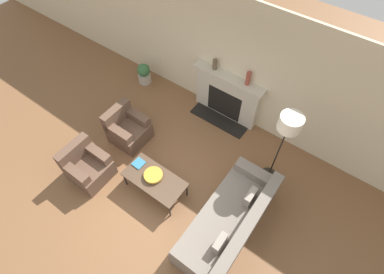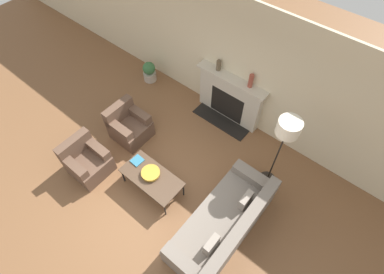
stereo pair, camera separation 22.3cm
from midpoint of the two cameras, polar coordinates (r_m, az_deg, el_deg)
name	(u,v)px [view 2 (the right image)]	position (r m, az deg, el deg)	size (l,w,h in m)	color
ground_plane	(155,202)	(6.10, -5.96, -12.20)	(18.00, 18.00, 0.00)	brown
wall_back	(246,69)	(6.35, 11.34, 12.52)	(18.00, 0.06, 2.90)	beige
fireplace	(229,98)	(6.92, 8.06, 7.35)	(1.69, 0.59, 1.20)	beige
couch	(224,224)	(5.62, 7.25, -16.15)	(0.94, 2.23, 0.80)	slate
armchair_near	(87,161)	(6.46, -18.48, -4.35)	(0.76, 0.74, 0.83)	brown
armchair_far	(129,126)	(6.78, -11.01, 2.08)	(0.76, 0.74, 0.83)	brown
coffee_table	(152,177)	(5.86, -6.61, -7.68)	(1.22, 0.62, 0.46)	#4C3828
bowl	(151,173)	(5.81, -6.80, -6.86)	(0.36, 0.36, 0.08)	#BC8E2D
book	(137,161)	(6.04, -9.36, -4.47)	(0.22, 0.23, 0.02)	teal
floor_lamp	(286,133)	(5.20, 18.71, 0.64)	(0.40, 0.40, 1.90)	black
mantel_vase_left	(219,65)	(6.57, 6.07, 13.40)	(0.10, 0.10, 0.24)	brown
mantel_vase_center_left	(251,81)	(6.27, 12.17, 10.39)	(0.10, 0.10, 0.31)	brown
potted_plant	(149,72)	(8.02, -7.32, 12.22)	(0.33, 0.33, 0.55)	#B2A899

